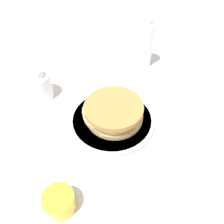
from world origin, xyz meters
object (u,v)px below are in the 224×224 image
(cream_jug, at_px, (40,85))
(water_bottle_near, at_px, (145,44))
(plate, at_px, (112,119))
(pancake_stack, at_px, (113,111))
(juice_glass, at_px, (59,202))

(cream_jug, height_order, water_bottle_near, water_bottle_near)
(plate, xyz_separation_m, pancake_stack, (-0.00, -0.00, 0.04))
(pancake_stack, bearing_deg, cream_jug, -53.66)
(plate, bearing_deg, juice_glass, 36.61)
(cream_jug, bearing_deg, plate, 125.55)
(juice_glass, bearing_deg, cream_jug, -100.99)
(plate, distance_m, pancake_stack, 0.04)
(juice_glass, relative_size, cream_jug, 0.66)
(pancake_stack, distance_m, water_bottle_near, 0.34)
(juice_glass, xyz_separation_m, cream_jug, (-0.08, -0.40, 0.02))
(plate, bearing_deg, cream_jug, -54.45)
(juice_glass, bearing_deg, pancake_stack, -143.76)
(plate, distance_m, water_bottle_near, 0.35)
(juice_glass, bearing_deg, water_bottle_near, -142.29)
(plate, distance_m, juice_glass, 0.30)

